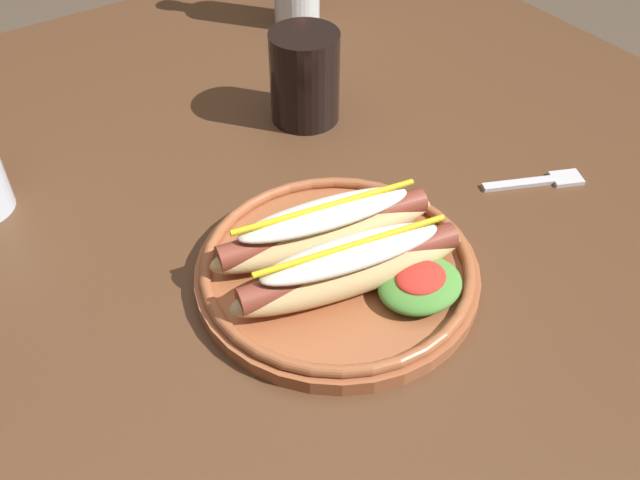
{
  "coord_description": "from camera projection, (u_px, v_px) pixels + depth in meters",
  "views": [
    {
      "loc": [
        -0.24,
        -0.61,
        1.26
      ],
      "look_at": [
        0.06,
        -0.17,
        0.77
      ],
      "focal_mm": 39.97,
      "sensor_mm": 36.0,
      "label": 1
    }
  ],
  "objects": [
    {
      "name": "soda_cup",
      "position": [
        305.0,
        77.0,
        0.9
      ],
      "size": [
        0.09,
        0.09,
        0.12
      ],
      "primitive_type": "cylinder",
      "color": "black",
      "rests_on": "dining_table"
    },
    {
      "name": "dining_table",
      "position": [
        200.0,
        248.0,
        0.88
      ],
      "size": [
        1.39,
        1.05,
        0.74
      ],
      "color": "#51331E",
      "rests_on": "ground_plane"
    },
    {
      "name": "hot_dog_plate",
      "position": [
        341.0,
        261.0,
        0.7
      ],
      "size": [
        0.28,
        0.28,
        0.08
      ],
      "color": "#9E5633",
      "rests_on": "dining_table"
    },
    {
      "name": "fork",
      "position": [
        541.0,
        181.0,
        0.83
      ],
      "size": [
        0.12,
        0.07,
        0.0
      ],
      "rotation": [
        0.0,
        0.0,
        -0.43
      ],
      "color": "silver",
      "rests_on": "dining_table"
    }
  ]
}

